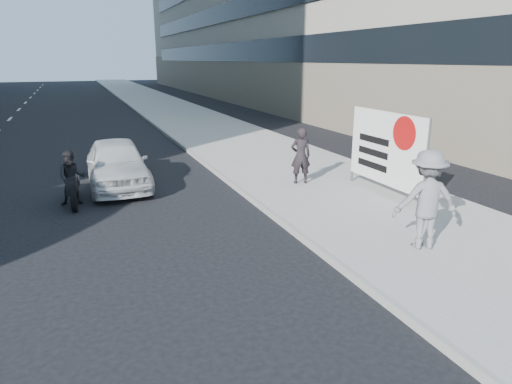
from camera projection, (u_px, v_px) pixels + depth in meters
name	position (u px, v px, depth m)	size (l,w,h in m)	color
ground	(259.00, 277.00, 7.92)	(160.00, 160.00, 0.00)	black
near_sidewalk	(195.00, 121.00, 27.16)	(5.00, 120.00, 0.15)	gray
jogger	(426.00, 200.00, 8.57)	(1.23, 0.71, 1.90)	slate
pedestrian_woman	(301.00, 156.00, 13.15)	(0.59, 0.39, 1.62)	black
protest_banner	(386.00, 148.00, 11.90)	(0.08, 3.06, 2.20)	#4C4C4C
white_sedan_near	(117.00, 163.00, 13.41)	(1.66, 4.13, 1.41)	silver
motorcycle	(72.00, 180.00, 11.75)	(0.73, 2.05, 1.42)	black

